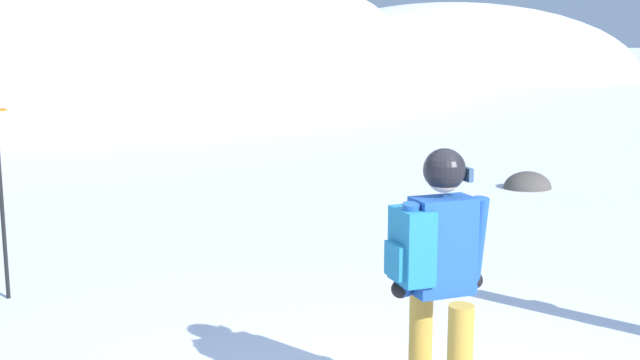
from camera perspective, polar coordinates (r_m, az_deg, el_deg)
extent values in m
ellipsoid|color=white|center=(49.52, 9.25, 7.42)|extent=(22.66, 20.39, 8.78)
cylinder|color=#BC8E33|center=(5.16, 7.24, -11.59)|extent=(0.15, 0.15, 0.82)
cube|color=#1E4C9E|center=(4.74, 8.78, -4.69)|extent=(0.39, 0.27, 0.58)
cylinder|color=#1E4C9E|center=(4.63, 6.29, -4.98)|extent=(0.13, 0.19, 0.57)
cylinder|color=#1E4C9E|center=(4.85, 11.16, -4.41)|extent=(0.13, 0.19, 0.57)
sphere|color=black|center=(4.73, 5.79, -7.81)|extent=(0.11, 0.11, 0.11)
sphere|color=black|center=(4.96, 11.01, -7.08)|extent=(0.11, 0.11, 0.11)
cube|color=teal|center=(4.64, 6.63, -4.70)|extent=(0.22, 0.31, 0.44)
cube|color=teal|center=(4.62, 5.50, -5.79)|extent=(0.09, 0.21, 0.20)
sphere|color=beige|center=(4.65, 8.92, 0.37)|extent=(0.21, 0.21, 0.21)
sphere|color=black|center=(4.64, 8.93, 0.74)|extent=(0.25, 0.25, 0.25)
cube|color=navy|center=(4.71, 10.30, 0.47)|extent=(0.06, 0.17, 0.08)
cylinder|color=black|center=(7.60, -21.95, -1.09)|extent=(0.04, 0.04, 1.90)
ellipsoid|color=#4C4742|center=(12.88, 14.69, -0.58)|extent=(0.76, 0.65, 0.53)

